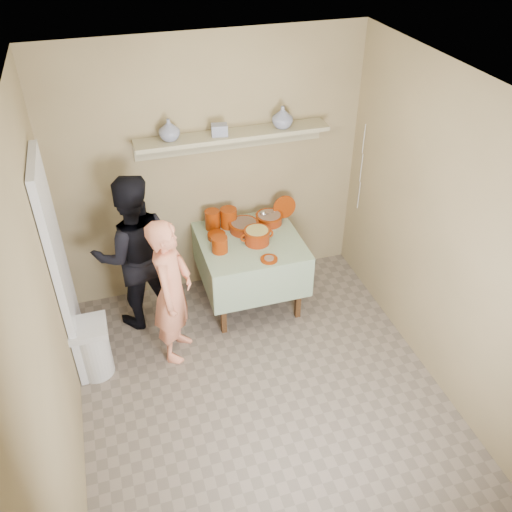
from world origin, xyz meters
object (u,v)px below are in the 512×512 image
object	(u,v)px
serving_table	(250,249)
cazuela_rice	(257,235)
person_cook	(172,291)
person_helper	(134,253)
trash_bin	(93,349)

from	to	relation	value
serving_table	cazuela_rice	world-z (taller)	cazuela_rice
person_cook	person_helper	bearing A→B (deg)	49.50
person_cook	serving_table	world-z (taller)	person_cook
person_cook	person_helper	distance (m)	0.62
person_cook	person_helper	xyz separation A→B (m)	(-0.25, 0.56, 0.08)
person_helper	cazuela_rice	distance (m)	1.16
person_cook	cazuela_rice	distance (m)	1.00
person_helper	trash_bin	world-z (taller)	person_helper
cazuela_rice	trash_bin	world-z (taller)	cazuela_rice
person_cook	serving_table	size ratio (longest dim) A/B	1.46
cazuela_rice	trash_bin	size ratio (longest dim) A/B	0.59
person_helper	trash_bin	size ratio (longest dim) A/B	2.81
person_cook	person_helper	world-z (taller)	person_helper
serving_table	trash_bin	world-z (taller)	serving_table
person_helper	serving_table	world-z (taller)	person_helper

